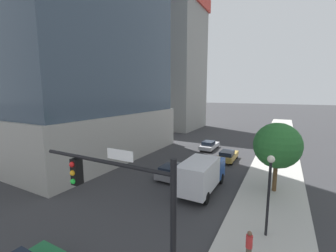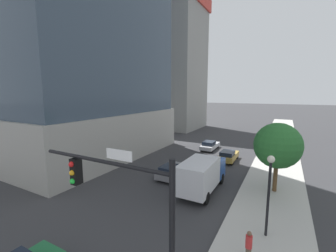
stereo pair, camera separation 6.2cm
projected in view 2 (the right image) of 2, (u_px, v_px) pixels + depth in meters
sidewalk at (273, 186)px, 21.05m from camera, size 5.43×120.00×0.15m
construction_building at (172, 59)px, 55.20m from camera, size 16.98×17.34×41.41m
traffic_light_pole at (125, 209)px, 7.63m from camera, size 5.95×0.48×6.83m
street_lamp at (269, 183)px, 13.08m from camera, size 0.44×0.44×5.11m
street_tree at (278, 146)px, 19.15m from camera, size 4.02×4.02×6.21m
car_gray at (172, 171)px, 23.33m from camera, size 1.85×4.63×1.42m
car_gold at (228, 156)px, 28.79m from camera, size 1.87×4.44×1.48m
car_silver at (210, 145)px, 34.66m from camera, size 1.94×4.77×1.43m
box_truck at (202, 174)px, 19.68m from camera, size 2.48×6.76×3.07m
pedestrian_red_shirt at (249, 247)px, 11.25m from camera, size 0.34×0.34×1.78m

